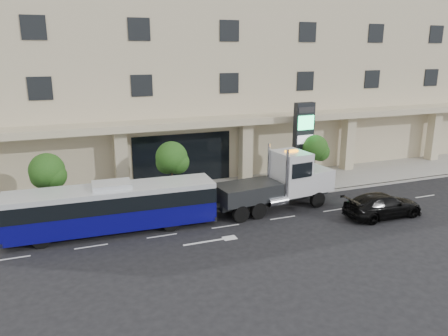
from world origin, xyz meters
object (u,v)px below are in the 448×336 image
Objects in this scene: black_sedan at (383,205)px; signage_pylon at (303,143)px; city_bus at (113,207)px; tow_truck at (280,183)px.

black_sedan is 0.83× the size of signage_pylon.
city_bus is 17.12m from black_sedan.
tow_truck is at bearing 54.73° from black_sedan.
tow_truck is at bearing 2.18° from city_bus.
signage_pylon is at bearing 38.11° from tow_truck.
signage_pylon is at bearing 16.73° from city_bus.
tow_truck is at bearing -139.51° from signage_pylon.
city_bus is 1.26× the size of tow_truck.
signage_pylon is at bearing 9.98° from black_sedan.
signage_pylon reaches higher than tow_truck.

